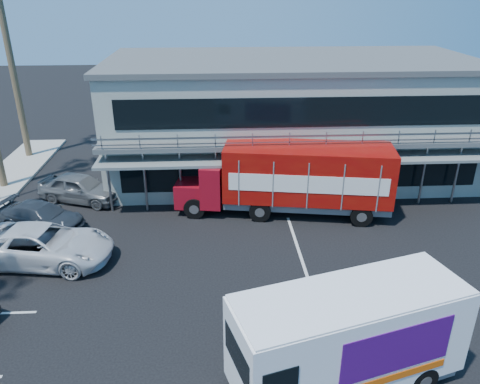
{
  "coord_description": "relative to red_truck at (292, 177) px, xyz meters",
  "views": [
    {
      "loc": [
        -1.83,
        -13.97,
        11.46
      ],
      "look_at": [
        -0.65,
        6.39,
        2.3
      ],
      "focal_mm": 35.0,
      "sensor_mm": 36.0,
      "label": 1
    }
  ],
  "objects": [
    {
      "name": "ground",
      "position": [
        -2.24,
        -8.62,
        -2.08
      ],
      "size": [
        120.0,
        120.0,
        0.0
      ],
      "primitive_type": "plane",
      "color": "black",
      "rests_on": "ground"
    },
    {
      "name": "building",
      "position": [
        0.76,
        6.31,
        1.57
      ],
      "size": [
        22.4,
        12.0,
        7.3
      ],
      "color": "#9A9E91",
      "rests_on": "ground"
    },
    {
      "name": "red_truck",
      "position": [
        0.0,
        0.0,
        0.0
      ],
      "size": [
        11.52,
        4.37,
        3.79
      ],
      "rotation": [
        0.0,
        0.0,
        -0.16
      ],
      "color": "maroon",
      "rests_on": "ground"
    },
    {
      "name": "white_van",
      "position": [
        -0.24,
        -11.92,
        -0.27
      ],
      "size": [
        7.39,
        4.27,
        3.42
      ],
      "rotation": [
        0.0,
        0.0,
        0.28
      ],
      "color": "white",
      "rests_on": "ground"
    },
    {
      "name": "parked_car_c",
      "position": [
        -11.74,
        -4.22,
        -1.24
      ],
      "size": [
        6.45,
        3.68,
        1.7
      ],
      "primitive_type": "imported",
      "rotation": [
        0.0,
        0.0,
        1.42
      ],
      "color": "silver",
      "rests_on": "ground"
    },
    {
      "name": "parked_car_d",
      "position": [
        -12.86,
        -1.02,
        -1.42
      ],
      "size": [
        4.91,
        3.39,
        1.32
      ],
      "primitive_type": "imported",
      "rotation": [
        0.0,
        0.0,
        1.2
      ],
      "color": "#2C333B",
      "rests_on": "ground"
    },
    {
      "name": "parked_car_e",
      "position": [
        -11.74,
        2.18,
        -1.28
      ],
      "size": [
        5.1,
        3.38,
        1.61
      ],
      "primitive_type": "imported",
      "rotation": [
        0.0,
        0.0,
        1.23
      ],
      "color": "slate",
      "rests_on": "ground"
    }
  ]
}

